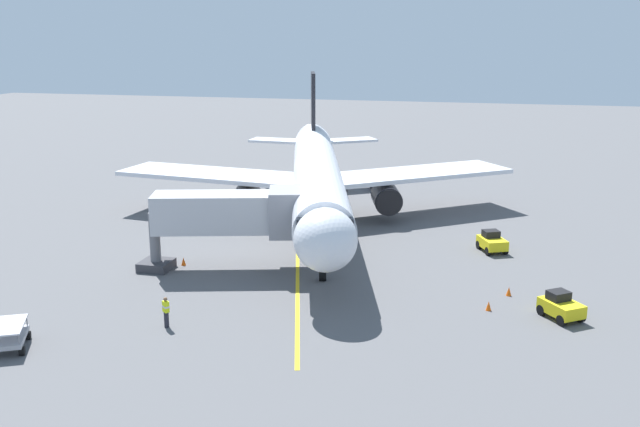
{
  "coord_description": "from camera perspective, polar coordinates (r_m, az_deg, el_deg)",
  "views": [
    {
      "loc": [
        -14.33,
        54.44,
        15.23
      ],
      "look_at": [
        -3.03,
        8.08,
        3.0
      ],
      "focal_mm": 39.43,
      "sensor_mm": 36.0,
      "label": 1
    }
  ],
  "objects": [
    {
      "name": "baggage_cart_portside",
      "position": [
        38.64,
        -23.84,
        -9.09
      ],
      "size": [
        2.45,
        2.95,
        1.27
      ],
      "color": "#9E9EA3",
      "rests_on": "ground"
    },
    {
      "name": "jet_bridge",
      "position": [
        46.31,
        -6.54,
        -0.06
      ],
      "size": [
        11.45,
        5.56,
        5.4
      ],
      "color": "#B7B7BC",
      "rests_on": "ground"
    },
    {
      "name": "airplane",
      "position": [
        57.11,
        -0.25,
        3.04
      ],
      "size": [
        33.56,
        39.69,
        11.5
      ],
      "color": "silver",
      "rests_on": "ground"
    },
    {
      "name": "tug_rear_apron",
      "position": [
        41.12,
        18.96,
        -7.14
      ],
      "size": [
        2.58,
        2.74,
        1.5
      ],
      "color": "yellow",
      "rests_on": "ground"
    },
    {
      "name": "apron_lead_in_line",
      "position": [
        52.18,
        -1.82,
        -2.59
      ],
      "size": [
        10.85,
        38.63,
        0.01
      ],
      "primitive_type": "cube",
      "rotation": [
        0.0,
        0.0,
        0.27
      ],
      "color": "yellow",
      "rests_on": "ground"
    },
    {
      "name": "ground_crew_marshaller",
      "position": [
        38.6,
        -12.39,
        -7.79
      ],
      "size": [
        0.47,
        0.44,
        1.71
      ],
      "color": "#23232D",
      "rests_on": "ground"
    },
    {
      "name": "safety_cone_nose_left",
      "position": [
        48.57,
        -11.02,
        -3.84
      ],
      "size": [
        0.32,
        0.32,
        0.55
      ],
      "primitive_type": "cone",
      "color": "#F2590F",
      "rests_on": "ground"
    },
    {
      "name": "safety_cone_nose_right",
      "position": [
        43.79,
        15.08,
        -6.12
      ],
      "size": [
        0.32,
        0.32,
        0.55
      ],
      "primitive_type": "cone",
      "color": "#F2590F",
      "rests_on": "ground"
    },
    {
      "name": "tug_near_nose",
      "position": [
        52.05,
        13.79,
        -2.26
      ],
      "size": [
        2.33,
        2.72,
        1.5
      ],
      "color": "yellow",
      "rests_on": "ground"
    },
    {
      "name": "tug_starboard_side",
      "position": [
        70.98,
        4.77,
        2.52
      ],
      "size": [
        2.1,
        2.62,
        1.5
      ],
      "color": "#2D3899",
      "rests_on": "ground"
    },
    {
      "name": "safety_cone_wing_port",
      "position": [
        41.26,
        13.53,
        -7.3
      ],
      "size": [
        0.32,
        0.32,
        0.55
      ],
      "primitive_type": "cone",
      "color": "#F2590F",
      "rests_on": "ground"
    },
    {
      "name": "ground_plane",
      "position": [
        58.32,
        -1.02,
        -0.76
      ],
      "size": [
        220.0,
        220.0,
        0.0
      ],
      "primitive_type": "plane",
      "color": "#565659"
    }
  ]
}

